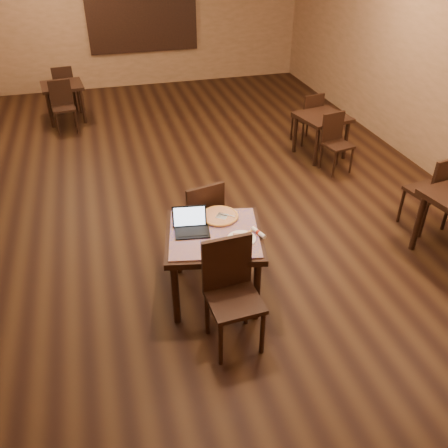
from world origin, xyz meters
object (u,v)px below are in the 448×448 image
object	(u,v)px
other_table_a	(322,122)
tiled_table	(214,241)
other_table_a_chair_far	(309,115)
other_table_b_chair_far	(64,86)
other_table_a_chair_near	(335,139)
chair_main_far	(202,217)
laptop	(191,225)
pizza_pan	(220,217)
other_table_b_chair_near	(63,103)
chair_main_near	(231,288)
other_table_b	(63,90)
other_table_c_chair_far	(436,189)

from	to	relation	value
other_table_a	tiled_table	bearing A→B (deg)	-142.91
other_table_a_chair_far	other_table_b_chair_far	bearing A→B (deg)	-46.12
tiled_table	other_table_a_chair_near	world-z (taller)	other_table_a_chair_near
chair_main_far	laptop	bearing A→B (deg)	53.88
pizza_pan	other_table_a_chair_far	world-z (taller)	other_table_a_chair_far
other_table_a_chair_far	other_table_b_chair_near	world-z (taller)	other_table_b_chair_near
chair_main_near	chair_main_far	distance (m)	1.23
other_table_a	other_table_b	size ratio (longest dim) A/B	1.05
chair_main_near	other_table_a_chair_near	size ratio (longest dim) A/B	1.20
other_table_a_chair_far	other_table_c_chair_far	size ratio (longest dim) A/B	0.86
chair_main_near	other_table_b	distance (m)	6.30
pizza_pan	other_table_c_chair_far	xyz separation A→B (m)	(2.71, 0.21, -0.20)
chair_main_far	other_table_a_chair_far	world-z (taller)	chair_main_far
pizza_pan	other_table_a_chair_far	bearing A→B (deg)	52.31
tiled_table	other_table_b	size ratio (longest dim) A/B	1.36
chair_main_far	tiled_table	bearing A→B (deg)	75.21
pizza_pan	other_table_a_chair_near	size ratio (longest dim) A/B	0.42
pizza_pan	other_table_a_chair_near	bearing A→B (deg)	41.29
pizza_pan	other_table_b	distance (m)	5.52
chair_main_far	other_table_c_chair_far	world-z (taller)	other_table_c_chair_far
other_table_b	pizza_pan	bearing A→B (deg)	-79.46
other_table_a_chair_near	other_table_b_chair_far	distance (m)	5.41
other_table_a	other_table_a_chair_near	xyz separation A→B (m)	(-0.02, -0.51, -0.07)
other_table_a_chair_near	other_table_b	world-z (taller)	other_table_a_chair_near
tiled_table	other_table_a_chair_near	xyz separation A→B (m)	(2.46, 2.29, -0.17)
other_table_a_chair_far	other_table_a	bearing A→B (deg)	76.84
other_table_a	other_table_b_chair_far	bearing A→B (deg)	129.09
pizza_pan	tiled_table	bearing A→B (deg)	-116.57
pizza_pan	other_table_b_chair_near	world-z (taller)	other_table_b_chair_near
tiled_table	other_table_a_chair_far	world-z (taller)	other_table_a_chair_far
laptop	other_table_a_chair_far	bearing A→B (deg)	58.40
other_table_b_chair_far	chair_main_far	bearing A→B (deg)	99.07
other_table_a_chair_near	other_table_a_chair_far	bearing A→B (deg)	76.84
chair_main_far	other_table_b_chair_far	world-z (taller)	chair_main_far
tiled_table	other_table_a	bearing A→B (deg)	60.37
pizza_pan	other_table_b_chair_far	distance (m)	6.01
chair_main_near	other_table_a	bearing A→B (deg)	50.30
other_table_a_chair_far	other_table_b	size ratio (longest dim) A/B	1.08
other_table_a_chair_far	other_table_b_chair_far	distance (m)	4.80
other_table_a	other_table_b_chair_far	xyz separation A→B (m)	(-3.93, 3.23, -0.06)
other_table_a_chair_far	other_table_c_chair_far	distance (m)	2.87
other_table_a	other_table_c_chair_far	xyz separation A→B (m)	(0.36, -2.35, 0.01)
other_table_a	other_table_b_chair_far	size ratio (longest dim) A/B	0.96
other_table_a_chair_near	other_table_b_chair_near	world-z (taller)	other_table_b_chair_near
other_table_a_chair_near	other_table_b	distance (m)	5.08
pizza_pan	chair_main_far	bearing A→B (deg)	104.99
other_table_b	other_table_c_chair_far	distance (m)	6.64
other_table_c_chair_far	chair_main_far	bearing A→B (deg)	-12.92
other_table_b	other_table_c_chair_far	world-z (taller)	other_table_c_chair_far
pizza_pan	other_table_a_chair_near	world-z (taller)	other_table_a_chair_near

